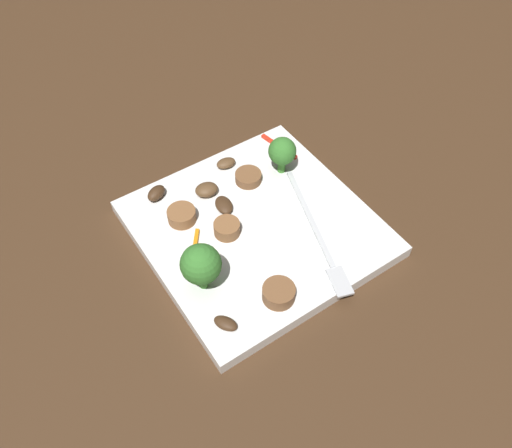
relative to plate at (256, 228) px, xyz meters
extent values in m
plane|color=#422B19|center=(0.00, 0.00, -0.01)|extent=(1.40, 1.40, 0.00)
cube|color=white|center=(0.00, 0.00, 0.00)|extent=(0.24, 0.24, 0.02)
cube|color=silver|center=(0.03, 0.06, 0.01)|extent=(0.14, 0.05, 0.00)
cube|color=silver|center=(0.11, 0.03, 0.01)|extent=(0.04, 0.03, 0.00)
cylinder|color=#408630|center=(0.04, -0.09, 0.02)|extent=(0.01, 0.01, 0.03)
sphere|color=#387A2D|center=(0.04, -0.09, 0.05)|extent=(0.04, 0.04, 0.04)
cylinder|color=#408630|center=(-0.05, 0.07, 0.02)|extent=(0.01, 0.01, 0.02)
sphere|color=#387A2D|center=(-0.05, 0.07, 0.04)|extent=(0.03, 0.03, 0.03)
cylinder|color=brown|center=(-0.05, -0.07, 0.02)|extent=(0.03, 0.03, 0.01)
cylinder|color=brown|center=(0.09, -0.03, 0.02)|extent=(0.04, 0.04, 0.02)
cylinder|color=brown|center=(-0.01, -0.03, 0.02)|extent=(0.03, 0.03, 0.01)
cylinder|color=brown|center=(-0.06, 0.03, 0.01)|extent=(0.03, 0.03, 0.01)
ellipsoid|color=brown|center=(-0.10, 0.02, 0.01)|extent=(0.02, 0.03, 0.01)
ellipsoid|color=#422B19|center=(0.09, -0.10, 0.01)|extent=(0.03, 0.02, 0.01)
ellipsoid|color=#422B19|center=(-0.04, -0.02, 0.01)|extent=(0.03, 0.02, 0.01)
ellipsoid|color=brown|center=(-0.07, -0.02, 0.01)|extent=(0.03, 0.03, 0.01)
ellipsoid|color=#422B19|center=(-0.10, -0.07, 0.01)|extent=(0.03, 0.03, 0.01)
cube|color=orange|center=(-0.01, -0.08, 0.01)|extent=(0.05, 0.04, 0.00)
cube|color=red|center=(-0.09, 0.09, 0.01)|extent=(0.06, 0.02, 0.00)
camera|label=1|loc=(0.31, -0.21, 0.46)|focal=36.70mm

